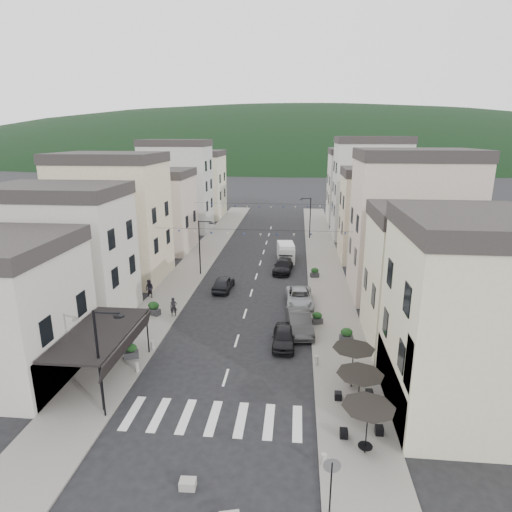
{
  "coord_description": "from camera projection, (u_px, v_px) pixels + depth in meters",
  "views": [
    {
      "loc": [
        4.19,
        -17.4,
        14.67
      ],
      "look_at": [
        0.39,
        21.73,
        3.5
      ],
      "focal_mm": 30.0,
      "sensor_mm": 36.0,
      "label": 1
    }
  ],
  "objects": [
    {
      "name": "bollards",
      "position": [
        224.0,
        376.0,
        26.21
      ],
      "size": [
        11.66,
        10.26,
        0.6
      ],
      "color": "gray",
      "rests_on": "ground"
    },
    {
      "name": "bunting_near",
      "position": [
        252.0,
        233.0,
        40.58
      ],
      "size": [
        19.0,
        0.28,
        0.62
      ],
      "color": "black",
      "rests_on": "ground"
    },
    {
      "name": "streetlamp_right_far",
      "position": [
        308.0,
        214.0,
        61.63
      ],
      "size": [
        1.7,
        0.56,
        6.0
      ],
      "color": "black",
      "rests_on": "ground"
    },
    {
      "name": "ground",
      "position": [
        206.0,
        444.0,
        21.06
      ],
      "size": [
        700.0,
        700.0,
        0.0
      ],
      "primitive_type": "plane",
      "color": "black",
      "rests_on": "ground"
    },
    {
      "name": "buildings_row_left",
      "position": [
        156.0,
        201.0,
        56.88
      ],
      "size": [
        10.2,
        54.16,
        14.0
      ],
      "color": "#B2AFA3",
      "rests_on": "ground"
    },
    {
      "name": "boutique_awning",
      "position": [
        103.0,
        334.0,
        25.67
      ],
      "size": [
        3.77,
        7.5,
        3.28
      ],
      "color": "black",
      "rests_on": "ground"
    },
    {
      "name": "planter_rb",
      "position": [
        317.0,
        318.0,
        34.05
      ],
      "size": [
        1.0,
        0.78,
        0.99
      ],
      "rotation": [
        0.0,
        0.0,
        0.38
      ],
      "color": "#2E2F31",
      "rests_on": "sidewalk_right"
    },
    {
      "name": "pedestrian_a",
      "position": [
        174.0,
        307.0,
        35.4
      ],
      "size": [
        0.68,
        0.56,
        1.61
      ],
      "primitive_type": "imported",
      "rotation": [
        0.0,
        0.0,
        0.34
      ],
      "color": "black",
      "rests_on": "sidewalk_left"
    },
    {
      "name": "parked_car_d",
      "position": [
        283.0,
        266.0,
        47.28
      ],
      "size": [
        2.33,
        4.84,
        1.36
      ],
      "primitive_type": "imported",
      "rotation": [
        0.0,
        0.0,
        -0.09
      ],
      "color": "black",
      "rests_on": "ground"
    },
    {
      "name": "parked_car_b",
      "position": [
        299.0,
        322.0,
        32.86
      ],
      "size": [
        2.3,
        4.98,
        1.58
      ],
      "primitive_type": "imported",
      "rotation": [
        0.0,
        0.0,
        0.13
      ],
      "color": "#2F2E31",
      "rests_on": "ground"
    },
    {
      "name": "buildings_row_right",
      "position": [
        381.0,
        205.0,
        53.02
      ],
      "size": [
        10.2,
        54.16,
        14.5
      ],
      "color": "beige",
      "rests_on": "ground"
    },
    {
      "name": "planter_rc",
      "position": [
        315.0,
        273.0,
        45.26
      ],
      "size": [
        0.99,
        0.65,
        1.02
      ],
      "rotation": [
        0.0,
        0.0,
        0.17
      ],
      "color": "#2A2A2C",
      "rests_on": "sidewalk_right"
    },
    {
      "name": "traffic_sign",
      "position": [
        332.0,
        474.0,
        16.64
      ],
      "size": [
        0.7,
        0.07,
        2.7
      ],
      "color": "black",
      "rests_on": "ground"
    },
    {
      "name": "streetlamp_left_far",
      "position": [
        202.0,
        242.0,
        45.48
      ],
      "size": [
        1.7,
        0.56,
        6.0
      ],
      "color": "black",
      "rests_on": "ground"
    },
    {
      "name": "sidewalk_left",
      "position": [
        200.0,
        259.0,
        52.38
      ],
      "size": [
        4.0,
        76.0,
        0.12
      ],
      "primitive_type": "cube",
      "color": "slate",
      "rests_on": "ground"
    },
    {
      "name": "planter_lb",
      "position": [
        154.0,
        308.0,
        35.73
      ],
      "size": [
        1.19,
        0.95,
        1.18
      ],
      "rotation": [
        0.0,
        0.0,
        -0.42
      ],
      "color": "#2D2D30",
      "rests_on": "sidewalk_left"
    },
    {
      "name": "bunting_far",
      "position": [
        265.0,
        206.0,
        55.9
      ],
      "size": [
        19.0,
        0.28,
        0.62
      ],
      "color": "black",
      "rests_on": "ground"
    },
    {
      "name": "planter_ra",
      "position": [
        346.0,
        335.0,
        31.0
      ],
      "size": [
        0.99,
        0.55,
        1.1
      ],
      "rotation": [
        0.0,
        0.0,
        -0.01
      ],
      "color": "#2D2D30",
      "rests_on": "sidewalk_right"
    },
    {
      "name": "planter_la",
      "position": [
        131.0,
        351.0,
        28.79
      ],
      "size": [
        1.09,
        0.83,
        1.08
      ],
      "rotation": [
        0.0,
        0.0,
        0.36
      ],
      "color": "#2B2B2D",
      "rests_on": "sidewalk_left"
    },
    {
      "name": "pedestrian_b",
      "position": [
        150.0,
        289.0,
        39.45
      ],
      "size": [
        1.0,
        0.89,
        1.72
      ],
      "primitive_type": "imported",
      "rotation": [
        0.0,
        0.0,
        -0.33
      ],
      "color": "#231F29",
      "rests_on": "sidewalk_left"
    },
    {
      "name": "parked_car_a",
      "position": [
        284.0,
        337.0,
        30.73
      ],
      "size": [
        1.63,
        3.97,
        1.35
      ],
      "primitive_type": "imported",
      "rotation": [
        0.0,
        0.0,
        0.01
      ],
      "color": "black",
      "rests_on": "ground"
    },
    {
      "name": "bistro_building",
      "position": [
        493.0,
        328.0,
        22.17
      ],
      "size": [
        10.0,
        8.0,
        10.0
      ],
      "primitive_type": "cube",
      "color": "beige",
      "rests_on": "ground"
    },
    {
      "name": "delivery_van",
      "position": [
        286.0,
        251.0,
        51.72
      ],
      "size": [
        2.33,
        4.77,
        2.2
      ],
      "rotation": [
        0.0,
        0.0,
        0.12
      ],
      "color": "silver",
      "rests_on": "ground"
    },
    {
      "name": "parked_car_e",
      "position": [
        223.0,
        283.0,
        41.75
      ],
      "size": [
        1.88,
        4.2,
        1.4
      ],
      "primitive_type": "imported",
      "rotation": [
        0.0,
        0.0,
        3.09
      ],
      "color": "black",
      "rests_on": "ground"
    },
    {
      "name": "parked_car_c",
      "position": [
        299.0,
        297.0,
        38.06
      ],
      "size": [
        2.67,
        5.24,
        1.42
      ],
      "primitive_type": "imported",
      "rotation": [
        0.0,
        0.0,
        0.06
      ],
      "color": "#94969C",
      "rests_on": "ground"
    },
    {
      "name": "streetlamp_left_near",
      "position": [
        103.0,
        351.0,
        22.51
      ],
      "size": [
        1.7,
        0.56,
        6.0
      ],
      "color": "black",
      "rests_on": "ground"
    },
    {
      "name": "cafe_terrace",
      "position": [
        360.0,
        379.0,
        22.38
      ],
      "size": [
        2.5,
        8.1,
        2.53
      ],
      "color": "black",
      "rests_on": "ground"
    },
    {
      "name": "hill_backdrop",
      "position": [
        293.0,
        156.0,
        308.29
      ],
      "size": [
        640.0,
        360.0,
        70.0
      ],
      "primitive_type": "ellipsoid",
      "color": "black",
      "rests_on": "ground"
    },
    {
      "name": "sidewalk_right",
      "position": [
        324.0,
        262.0,
        50.98
      ],
      "size": [
        4.0,
        76.0,
        0.12
      ],
      "primitive_type": "cube",
      "color": "slate",
      "rests_on": "ground"
    },
    {
      "name": "concrete_block_c",
      "position": [
        188.0,
        484.0,
        18.38
      ],
      "size": [
        0.72,
        0.53,
        0.4
      ],
      "primitive_type": "cube",
      "rotation": [
        0.0,
        0.0,
        0.04
      ],
      "color": "gray",
      "rests_on": "ground"
    }
  ]
}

